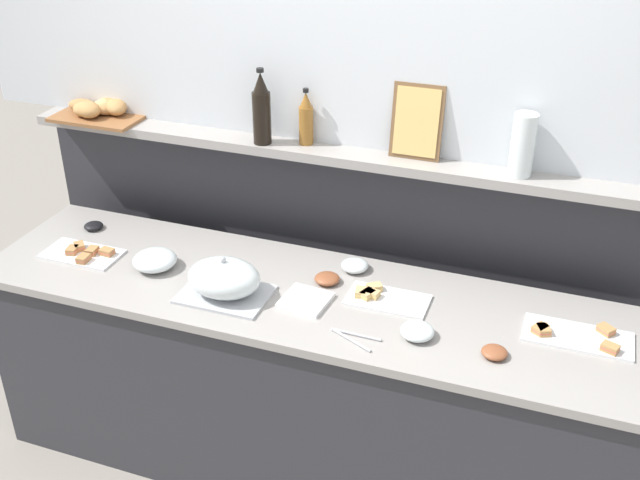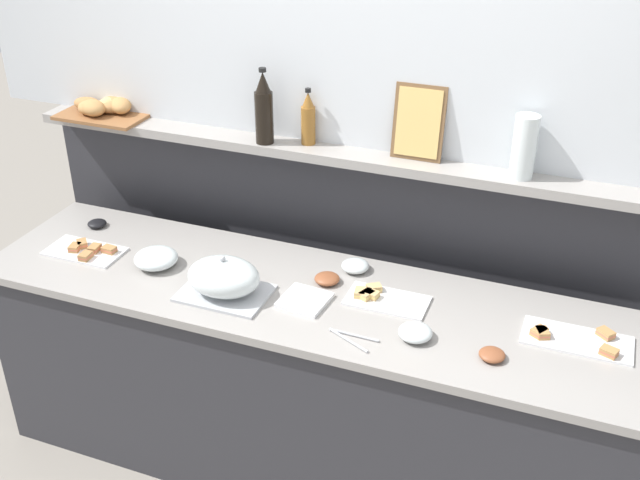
{
  "view_description": "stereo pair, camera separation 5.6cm",
  "coord_description": "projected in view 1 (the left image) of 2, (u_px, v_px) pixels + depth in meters",
  "views": [
    {
      "loc": [
        0.89,
        -2.3,
        2.49
      ],
      "look_at": [
        0.03,
        0.1,
        1.08
      ],
      "focal_mm": 42.74,
      "sensor_mm": 36.0,
      "label": 1
    },
    {
      "loc": [
        0.95,
        -2.28,
        2.49
      ],
      "look_at": [
        0.03,
        0.1,
        1.08
      ],
      "focal_mm": 42.74,
      "sensor_mm": 36.0,
      "label": 2
    }
  ],
  "objects": [
    {
      "name": "serving_cloche",
      "position": [
        224.0,
        279.0,
        2.88
      ],
      "size": [
        0.34,
        0.24,
        0.17
      ],
      "color": "#B7BABF",
      "rests_on": "buffet_counter"
    },
    {
      "name": "framed_picture",
      "position": [
        417.0,
        122.0,
        2.96
      ],
      "size": [
        0.2,
        0.06,
        0.3
      ],
      "color": "brown",
      "rests_on": "back_ledge_unit"
    },
    {
      "name": "glass_bowl_small",
      "position": [
        155.0,
        261.0,
        3.08
      ],
      "size": [
        0.18,
        0.18,
        0.07
      ],
      "color": "silver",
      "rests_on": "buffet_counter"
    },
    {
      "name": "wine_bottle_dark",
      "position": [
        262.0,
        110.0,
        3.1
      ],
      "size": [
        0.08,
        0.08,
        0.32
      ],
      "color": "black",
      "rests_on": "back_ledge_unit"
    },
    {
      "name": "water_carafe",
      "position": [
        523.0,
        145.0,
        2.82
      ],
      "size": [
        0.09,
        0.09,
        0.24
      ],
      "primitive_type": "cylinder",
      "color": "silver",
      "rests_on": "back_ledge_unit"
    },
    {
      "name": "sandwich_platter_rear",
      "position": [
        84.0,
        253.0,
        3.18
      ],
      "size": [
        0.33,
        0.17,
        0.04
      ],
      "color": "white",
      "rests_on": "buffet_counter"
    },
    {
      "name": "sandwich_platter_side",
      "position": [
        577.0,
        336.0,
        2.67
      ],
      "size": [
        0.38,
        0.17,
        0.04
      ],
      "color": "white",
      "rests_on": "buffet_counter"
    },
    {
      "name": "back_ledge_unit",
      "position": [
        346.0,
        273.0,
        3.45
      ],
      "size": [
        2.87,
        0.22,
        1.31
      ],
      "color": "#2D2D33",
      "rests_on": "ground_plane"
    },
    {
      "name": "condiment_bowl_dark",
      "position": [
        94.0,
        226.0,
        3.38
      ],
      "size": [
        0.08,
        0.08,
        0.03
      ],
      "primitive_type": "ellipsoid",
      "color": "black",
      "rests_on": "buffet_counter"
    },
    {
      "name": "napkin_stack",
      "position": [
        305.0,
        300.0,
        2.87
      ],
      "size": [
        0.18,
        0.18,
        0.02
      ],
      "primitive_type": "cube",
      "rotation": [
        0.0,
        0.0,
        -0.09
      ],
      "color": "white",
      "rests_on": "buffet_counter"
    },
    {
      "name": "vinegar_bottle_amber",
      "position": [
        306.0,
        120.0,
        3.11
      ],
      "size": [
        0.06,
        0.06,
        0.24
      ],
      "color": "#8E5B23",
      "rests_on": "back_ledge_unit"
    },
    {
      "name": "ground_plane",
      "position": [
        349.0,
        380.0,
        3.86
      ],
      "size": [
        12.0,
        12.0,
        0.0
      ],
      "primitive_type": "plane",
      "color": "gray"
    },
    {
      "name": "glass_bowl_large",
      "position": [
        417.0,
        332.0,
        2.67
      ],
      "size": [
        0.12,
        0.12,
        0.05
      ],
      "color": "silver",
      "rests_on": "buffet_counter"
    },
    {
      "name": "condiment_bowl_cream",
      "position": [
        494.0,
        352.0,
        2.58
      ],
      "size": [
        0.09,
        0.09,
        0.03
      ],
      "primitive_type": "ellipsoid",
      "color": "brown",
      "rests_on": "buffet_counter"
    },
    {
      "name": "sandwich_platter_front",
      "position": [
        382.0,
        297.0,
        2.88
      ],
      "size": [
        0.31,
        0.17,
        0.04
      ],
      "color": "white",
      "rests_on": "buffet_counter"
    },
    {
      "name": "bread_basket",
      "position": [
        100.0,
        109.0,
        3.43
      ],
      "size": [
        0.4,
        0.28,
        0.08
      ],
      "color": "brown",
      "rests_on": "back_ledge_unit"
    },
    {
      "name": "buffet_counter",
      "position": [
        306.0,
        383.0,
        3.15
      ],
      "size": [
        2.64,
        0.68,
        0.89
      ],
      "color": "#2D2D33",
      "rests_on": "ground_plane"
    },
    {
      "name": "condiment_bowl_teal",
      "position": [
        327.0,
        279.0,
        2.99
      ],
      "size": [
        0.1,
        0.1,
        0.04
      ],
      "primitive_type": "ellipsoid",
      "color": "brown",
      "rests_on": "buffet_counter"
    },
    {
      "name": "serving_tongs",
      "position": [
        353.0,
        337.0,
        2.67
      ],
      "size": [
        0.19,
        0.09,
        0.01
      ],
      "color": "#B7BABF",
      "rests_on": "buffet_counter"
    },
    {
      "name": "glass_bowl_medium",
      "position": [
        355.0,
        266.0,
        3.07
      ],
      "size": [
        0.11,
        0.11,
        0.04
      ],
      "color": "silver",
      "rests_on": "buffet_counter"
    }
  ]
}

